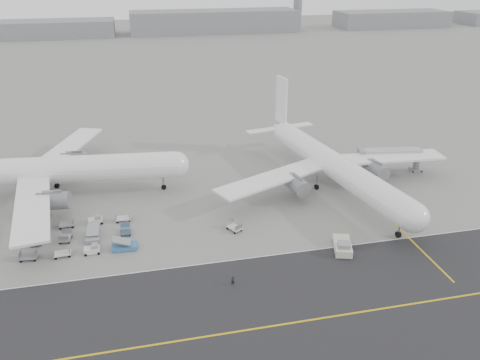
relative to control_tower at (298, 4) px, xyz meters
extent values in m
plane|color=gray|center=(-100.00, -265.00, -16.25)|extent=(700.00, 700.00, 0.00)
cube|color=#27272A|center=(-95.00, -283.00, -16.24)|extent=(220.00, 32.00, 0.02)
cube|color=gold|center=(-95.00, -283.00, -16.22)|extent=(220.00, 0.30, 0.01)
cube|color=silver|center=(-95.00, -267.20, -16.22)|extent=(220.00, 0.25, 0.01)
cube|color=gold|center=(-70.00, -260.00, -16.23)|extent=(0.30, 40.00, 0.01)
cylinder|color=gray|center=(0.00, 0.00, -2.25)|extent=(6.00, 6.00, 28.00)
cylinder|color=white|center=(-130.86, -236.71, -10.69)|extent=(47.64, 10.21, 5.43)
sphere|color=white|center=(-107.32, -239.12, -10.69)|extent=(5.32, 5.32, 5.32)
cube|color=white|center=(-133.46, -250.81, -11.37)|extent=(9.40, 26.53, 0.45)
cube|color=white|center=(-130.56, -222.38, -11.37)|extent=(14.24, 26.39, 0.45)
cylinder|color=gray|center=(-130.71, -246.59, -12.73)|extent=(6.08, 3.93, 3.36)
cylinder|color=gray|center=(-128.72, -227.07, -12.73)|extent=(6.08, 3.93, 3.36)
cylinder|color=black|center=(-110.19, -238.83, -15.74)|extent=(1.07, 0.60, 1.02)
cylinder|color=black|center=(-132.92, -239.78, -15.74)|extent=(1.07, 0.60, 1.02)
cylinder|color=black|center=(-132.25, -233.30, -15.74)|extent=(1.07, 0.60, 1.02)
cylinder|color=gray|center=(-110.19, -238.83, -14.32)|extent=(0.36, 0.36, 2.85)
cylinder|color=white|center=(-75.42, -246.84, -10.87)|extent=(13.52, 45.99, 5.25)
sphere|color=white|center=(-71.24, -269.36, -10.87)|extent=(5.15, 5.15, 5.15)
cone|color=white|center=(-79.80, -223.23, -10.48)|extent=(6.28, 9.65, 4.73)
cube|color=white|center=(-79.90, -222.68, -3.22)|extent=(1.41, 5.03, 11.17)
cube|color=white|center=(-84.49, -223.24, -10.35)|extent=(8.70, 4.00, 0.25)
cube|color=white|center=(-75.42, -221.56, -10.35)|extent=(8.70, 4.00, 0.25)
cube|color=white|center=(-89.21, -248.27, -11.53)|extent=(25.19, 15.51, 0.45)
cube|color=white|center=(-62.03, -243.22, -11.53)|extent=(25.43, 7.10, 0.45)
cylinder|color=gray|center=(-84.55, -249.67, -12.84)|extent=(4.22, 6.09, 3.26)
cylinder|color=gray|center=(-65.88, -246.21, -12.84)|extent=(4.22, 6.09, 3.26)
cylinder|color=black|center=(-71.75, -266.61, -15.68)|extent=(0.70, 1.21, 1.14)
cylinder|color=black|center=(-78.82, -245.77, -15.68)|extent=(0.70, 1.21, 1.14)
cylinder|color=black|center=(-72.63, -244.62, -15.68)|extent=(0.70, 1.21, 1.14)
cylinder|color=gray|center=(-71.75, -266.61, -14.31)|extent=(0.36, 0.36, 2.76)
cube|color=beige|center=(-82.85, -268.17, -15.48)|extent=(4.24, 6.16, 1.27)
cube|color=gray|center=(-83.22, -269.38, -14.53)|extent=(2.44, 2.32, 0.81)
cylinder|color=gray|center=(-81.84, -264.88, -15.80)|extent=(0.83, 2.29, 0.14)
cylinder|color=black|center=(-84.61, -269.90, -15.85)|extent=(0.59, 0.89, 0.81)
cylinder|color=black|center=(-82.36, -270.59, -15.85)|extent=(0.59, 0.89, 0.81)
cylinder|color=black|center=(-83.34, -265.74, -15.85)|extent=(0.59, 0.89, 0.81)
cylinder|color=black|center=(-81.08, -266.43, -15.85)|extent=(0.59, 0.89, 0.81)
cylinder|color=gray|center=(-53.26, -241.61, -14.41)|extent=(1.48, 1.48, 3.69)
cube|color=gray|center=(-53.26, -241.61, -15.93)|extent=(2.73, 2.73, 0.65)
cube|color=#A7A7AC|center=(-59.64, -240.64, -12.01)|extent=(14.07, 4.64, 2.40)
cube|color=gray|center=(-66.21, -239.63, -12.01)|extent=(1.54, 3.09, 2.77)
cylinder|color=black|center=(-52.10, -240.76, -15.98)|extent=(0.36, 0.59, 0.55)
imported|color=black|center=(-102.51, -273.45, -15.46)|extent=(0.66, 0.52, 1.59)
camera|label=1|loc=(-113.55, -328.46, 27.34)|focal=35.00mm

